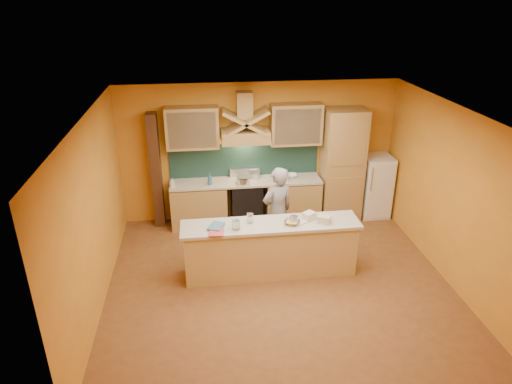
{
  "coord_description": "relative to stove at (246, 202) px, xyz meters",
  "views": [
    {
      "loc": [
        -1.16,
        -6.11,
        4.41
      ],
      "look_at": [
        -0.26,
        0.9,
        1.24
      ],
      "focal_mm": 32.0,
      "sensor_mm": 36.0,
      "label": 1
    }
  ],
  "objects": [
    {
      "name": "wall_back",
      "position": [
        0.3,
        0.3,
        0.95
      ],
      "size": [
        5.5,
        0.02,
        2.8
      ],
      "primitive_type": "cube",
      "color": "orange",
      "rests_on": "floor"
    },
    {
      "name": "ceiling",
      "position": [
        0.3,
        -2.2,
        2.35
      ],
      "size": [
        5.5,
        5.0,
        0.01
      ],
      "primitive_type": "cube",
      "color": "white",
      "rests_on": "wall_back"
    },
    {
      "name": "dish_rack",
      "position": [
        0.72,
        -0.05,
        0.52
      ],
      "size": [
        0.3,
        0.26,
        0.09
      ],
      "primitive_type": "cube",
      "rotation": [
        0.0,
        0.0,
        -0.3
      ],
      "color": "silver",
      "rests_on": "counter_top"
    },
    {
      "name": "fridge",
      "position": [
        2.7,
        0.0,
        0.2
      ],
      "size": [
        0.58,
        0.6,
        1.3
      ],
      "primitive_type": "cube",
      "color": "white",
      "rests_on": "floor"
    },
    {
      "name": "soap_bottle_b",
      "position": [
        -0.72,
        -0.13,
        0.59
      ],
      "size": [
        0.12,
        0.12,
        0.24
      ],
      "primitive_type": "imported",
      "rotation": [
        0.0,
        0.0,
        0.39
      ],
      "color": "#356393",
      "rests_on": "counter_top"
    },
    {
      "name": "jar_small",
      "position": [
        -0.13,
        -1.82,
        0.57
      ],
      "size": [
        0.11,
        0.11,
        0.15
      ],
      "primitive_type": "cylinder",
      "rotation": [
        0.0,
        0.0,
        0.06
      ],
      "color": "silver",
      "rests_on": "island_top"
    },
    {
      "name": "stove",
      "position": [
        0.0,
        0.0,
        0.0
      ],
      "size": [
        0.6,
        0.58,
        0.9
      ],
      "primitive_type": "cube",
      "color": "black",
      "rests_on": "floor"
    },
    {
      "name": "soap_bottle_a",
      "position": [
        -1.43,
        -0.13,
        0.55
      ],
      "size": [
        0.08,
        0.08,
        0.17
      ],
      "primitive_type": "imported",
      "rotation": [
        0.0,
        0.0,
        -0.06
      ],
      "color": "silver",
      "rests_on": "counter_top"
    },
    {
      "name": "backsplash",
      "position": [
        -0.0,
        0.28,
        0.8
      ],
      "size": [
        3.0,
        0.03,
        0.7
      ],
      "primitive_type": "cube",
      "color": "#16322E",
      "rests_on": "wall_back"
    },
    {
      "name": "book_lower",
      "position": [
        -0.8,
        -2.09,
        0.51
      ],
      "size": [
        0.25,
        0.32,
        0.03
      ],
      "primitive_type": "imported",
      "rotation": [
        0.0,
        0.0,
        -0.09
      ],
      "color": "#C14645",
      "rests_on": "island_top"
    },
    {
      "name": "wall_left",
      "position": [
        -2.45,
        -2.2,
        0.95
      ],
      "size": [
        0.02,
        5.0,
        2.8
      ],
      "primitive_type": "cube",
      "color": "orange",
      "rests_on": "floor"
    },
    {
      "name": "mixing_bowl",
      "position": [
        0.54,
        -1.96,
        0.53
      ],
      "size": [
        0.33,
        0.33,
        0.06
      ],
      "primitive_type": "imported",
      "rotation": [
        0.0,
        0.0,
        -0.43
      ],
      "color": "silver",
      "rests_on": "island_top"
    },
    {
      "name": "base_cabinet_left",
      "position": [
        -0.95,
        0.0,
        -0.02
      ],
      "size": [
        1.1,
        0.6,
        0.86
      ],
      "primitive_type": "cube",
      "color": "tan",
      "rests_on": "floor"
    },
    {
      "name": "jar_large",
      "position": [
        -0.37,
        -2.02,
        0.57
      ],
      "size": [
        0.14,
        0.14,
        0.15
      ],
      "primitive_type": "cylinder",
      "rotation": [
        0.0,
        0.0,
        -0.07
      ],
      "color": "silver",
      "rests_on": "island_top"
    },
    {
      "name": "kitchen_scale",
      "position": [
        0.57,
        -1.94,
        0.55
      ],
      "size": [
        0.14,
        0.14,
        0.1
      ],
      "primitive_type": "cube",
      "rotation": [
        0.0,
        0.0,
        0.19
      ],
      "color": "silver",
      "rests_on": "island_top"
    },
    {
      "name": "bowl_back",
      "position": [
        0.94,
        0.05,
        0.5
      ],
      "size": [
        0.28,
        0.28,
        0.07
      ],
      "primitive_type": "imported",
      "rotation": [
        0.0,
        0.0,
        -0.35
      ],
      "color": "white",
      "rests_on": "counter_top"
    },
    {
      "name": "range_hood",
      "position": [
        0.0,
        0.05,
        1.37
      ],
      "size": [
        0.92,
        0.5,
        0.24
      ],
      "primitive_type": "cube",
      "color": "tan",
      "rests_on": "wall_back"
    },
    {
      "name": "grocery_bag_b",
      "position": [
        1.06,
        -1.98,
        0.55
      ],
      "size": [
        0.24,
        0.22,
        0.12
      ],
      "primitive_type": "cube",
      "rotation": [
        0.0,
        0.0,
        -0.48
      ],
      "color": "beige",
      "rests_on": "island_top"
    },
    {
      "name": "pot_small",
      "position": [
        0.17,
        0.1,
        0.53
      ],
      "size": [
        0.25,
        0.25,
        0.15
      ],
      "primitive_type": "cylinder",
      "rotation": [
        0.0,
        0.0,
        0.18
      ],
      "color": "silver",
      "rests_on": "stove"
    },
    {
      "name": "wall_right",
      "position": [
        3.05,
        -2.2,
        0.95
      ],
      "size": [
        0.02,
        5.0,
        2.8
      ],
      "primitive_type": "cube",
      "color": "orange",
      "rests_on": "floor"
    },
    {
      "name": "grocery_bag_a",
      "position": [
        0.84,
        -1.84,
        0.56
      ],
      "size": [
        0.24,
        0.23,
        0.12
      ],
      "primitive_type": "cube",
      "rotation": [
        0.0,
        0.0,
        0.6
      ],
      "color": "beige",
      "rests_on": "island_top"
    },
    {
      "name": "wall_front",
      "position": [
        0.3,
        -4.7,
        0.95
      ],
      "size": [
        5.5,
        0.02,
        2.8
      ],
      "primitive_type": "cube",
      "color": "orange",
      "rests_on": "floor"
    },
    {
      "name": "floor",
      "position": [
        0.3,
        -2.2,
        -0.45
      ],
      "size": [
        5.5,
        5.0,
        0.01
      ],
      "primitive_type": "cube",
      "color": "brown",
      "rests_on": "ground"
    },
    {
      "name": "cloth",
      "position": [
        0.65,
        -1.93,
        0.5
      ],
      "size": [
        0.33,
        0.31,
        0.02
      ],
      "primitive_type": "cube",
      "rotation": [
        0.0,
        0.0,
        0.52
      ],
      "color": "beige",
      "rests_on": "island_top"
    },
    {
      "name": "upper_cabinet_right",
      "position": [
        1.0,
        0.12,
        1.55
      ],
      "size": [
        1.0,
        0.35,
        0.8
      ],
      "primitive_type": "cube",
      "color": "tan",
      "rests_on": "wall_back"
    },
    {
      "name": "book_upper",
      "position": [
        -0.77,
        -1.89,
        0.53
      ],
      "size": [
        0.31,
        0.35,
        0.02
      ],
      "primitive_type": "imported",
      "rotation": [
        0.0,
        0.0,
        -0.43
      ],
      "color": "teal",
      "rests_on": "island_top"
    },
    {
      "name": "island_body",
      "position": [
        0.2,
        -1.9,
        -0.01
      ],
      "size": [
        2.8,
        0.55,
        0.88
      ],
      "primitive_type": "cube",
      "color": "tan",
      "rests_on": "floor"
    },
    {
      "name": "base_cabinet_right",
      "position": [
        0.95,
        0.0,
        -0.02
      ],
      "size": [
        1.1,
        0.6,
        0.86
      ],
      "primitive_type": "cube",
      "color": "tan",
      "rests_on": "floor"
    },
    {
      "name": "pantry_column",
      "position": [
        1.95,
        0.0,
        0.7
      ],
      "size": [
        0.8,
        0.6,
        2.3
      ],
      "primitive_type": "cube",
      "color": "tan",
      "rests_on": "floor"
    },
    {
      "name": "upper_cabinet_left",
      "position": [
        -1.0,
        0.12,
        1.55
      ],
      "size": [
        1.0,
        0.35,
        0.8
      ],
      "primitive_type": "cube",
      "color": "tan",
      "rests_on": "wall_back"
    },
    {
      "name": "person",
      "position": [
        0.42,
        -1.23,
        0.37
      ],
      "size": [
        0.71,
        0.6,
        1.64
      ],
      "primitive_type": "imported",
      "rotation": [
        0.0,
        0.0,
        3.54
      ],
      "color": "gray",
      "rests_on": "floor"
    },
    {
      "name": "pot_large",
      "position": [
        -0.07,
        -0.15,
        0.52
      ],
      "size": [
        0.29,
        0.29,
        0.14
      ],
      "primitive_type": "cylinder",
      "rotation": [
        0.0,
        0.0,
        -0.15
      ],
      "color": "silver",
      "rests_on": "stove"
    },
    {
      "name": "trim_column_left",
      "position": [
        -1.75,
        0.15,
        0.7
      ],
      "size": [
        0.2,
        0.3,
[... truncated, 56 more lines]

